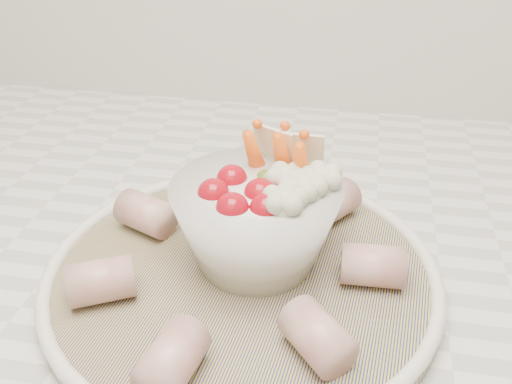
# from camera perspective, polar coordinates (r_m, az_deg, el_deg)

# --- Properties ---
(serving_platter) EXTENTS (0.36, 0.36, 0.02)m
(serving_platter) POSITION_cam_1_polar(r_m,az_deg,el_deg) (0.49, -1.42, -8.18)
(serving_platter) COLOR navy
(serving_platter) RESTS_ON kitchen_counter
(veggie_bowl) EXTENTS (0.14, 0.14, 0.11)m
(veggie_bowl) POSITION_cam_1_polar(r_m,az_deg,el_deg) (0.47, 0.29, -2.69)
(veggie_bowl) COLOR silver
(veggie_bowl) RESTS_ON serving_platter
(cured_meat_rolls) EXTENTS (0.26, 0.29, 0.03)m
(cured_meat_rolls) POSITION_cam_1_polar(r_m,az_deg,el_deg) (0.48, -1.58, -6.17)
(cured_meat_rolls) COLOR #A64F4C
(cured_meat_rolls) RESTS_ON serving_platter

